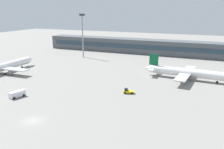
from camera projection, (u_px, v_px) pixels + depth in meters
name	position (u px, v px, depth m)	size (l,w,h in m)	color
ground_plane	(100.00, 80.00, 98.48)	(400.00, 400.00, 0.00)	gray
terminal_building	(145.00, 46.00, 156.50)	(135.22, 12.13, 9.00)	#4C5156
airplane_near	(4.00, 67.00, 108.79)	(26.89, 38.66, 9.56)	white
airplane_mid	(189.00, 73.00, 98.64)	(38.46, 26.85, 9.50)	silver
baggage_tug_yellow	(128.00, 91.00, 83.03)	(3.87, 2.55, 1.75)	yellow
service_van_white	(17.00, 94.00, 79.45)	(3.40, 5.55, 2.08)	white
floodlight_tower_west	(83.00, 32.00, 141.31)	(3.20, 0.80, 25.29)	gray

